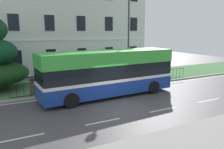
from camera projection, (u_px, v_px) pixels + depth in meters
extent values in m
cube|color=#454246|center=(120.00, 106.00, 14.23)|extent=(60.00, 56.00, 0.06)
cube|color=silver|center=(97.00, 92.00, 17.41)|extent=(54.00, 0.14, 0.01)
cube|color=silver|center=(22.00, 138.00, 9.95)|extent=(2.00, 0.12, 0.01)
cube|color=silver|center=(103.00, 122.00, 11.75)|extent=(2.00, 0.12, 0.01)
cube|color=silver|center=(163.00, 110.00, 13.55)|extent=(2.00, 0.12, 0.01)
cube|color=silver|center=(209.00, 100.00, 15.36)|extent=(2.00, 0.12, 0.01)
cube|color=#9E9E99|center=(94.00, 90.00, 17.81)|extent=(57.00, 0.24, 0.12)
cube|color=#437441|center=(81.00, 82.00, 20.53)|extent=(57.00, 6.01, 0.12)
cube|color=gray|center=(184.00, 144.00, 9.43)|extent=(57.00, 3.00, 0.01)
cube|color=silver|center=(67.00, 23.00, 28.94)|extent=(16.94, 10.47, 11.28)
cube|color=white|center=(81.00, 39.00, 24.72)|extent=(16.94, 0.06, 0.20)
cube|color=#2D333D|center=(82.00, 62.00, 25.20)|extent=(1.10, 0.06, 2.20)
cube|color=white|center=(16.00, 59.00, 21.99)|extent=(1.11, 0.04, 1.70)
cube|color=black|center=(16.00, 59.00, 21.98)|extent=(1.01, 0.03, 1.60)
cube|color=white|center=(51.00, 57.00, 23.52)|extent=(1.11, 0.04, 1.70)
cube|color=black|center=(51.00, 57.00, 23.50)|extent=(1.01, 0.03, 1.60)
cube|color=white|center=(82.00, 55.00, 25.05)|extent=(1.11, 0.04, 1.70)
cube|color=black|center=(82.00, 55.00, 25.03)|extent=(1.01, 0.03, 1.60)
cube|color=white|center=(109.00, 54.00, 26.57)|extent=(1.11, 0.04, 1.70)
cube|color=black|center=(109.00, 54.00, 26.56)|extent=(1.01, 0.03, 1.60)
cube|color=white|center=(133.00, 53.00, 28.10)|extent=(1.11, 0.04, 1.70)
cube|color=black|center=(133.00, 53.00, 28.08)|extent=(1.01, 0.03, 1.60)
cube|color=white|center=(13.00, 22.00, 21.33)|extent=(1.11, 0.04, 1.70)
cube|color=black|center=(13.00, 22.00, 21.32)|extent=(1.01, 0.03, 1.60)
cube|color=white|center=(49.00, 23.00, 22.86)|extent=(1.11, 0.04, 1.70)
cube|color=black|center=(50.00, 23.00, 22.84)|extent=(1.01, 0.03, 1.60)
cube|color=white|center=(81.00, 23.00, 24.39)|extent=(1.11, 0.04, 1.70)
cube|color=black|center=(81.00, 23.00, 24.37)|extent=(1.01, 0.03, 1.60)
cube|color=white|center=(109.00, 24.00, 25.91)|extent=(1.11, 0.04, 1.70)
cube|color=black|center=(109.00, 24.00, 25.90)|extent=(1.01, 0.03, 1.60)
cube|color=white|center=(134.00, 24.00, 27.44)|extent=(1.11, 0.04, 1.70)
cube|color=black|center=(134.00, 24.00, 27.42)|extent=(1.01, 0.03, 1.60)
cube|color=black|center=(113.00, 75.00, 18.67)|extent=(15.84, 0.04, 0.04)
cube|color=black|center=(113.00, 85.00, 18.84)|extent=(15.84, 0.04, 0.04)
cylinder|color=black|center=(9.00, 92.00, 15.20)|extent=(0.02, 0.02, 0.95)
cylinder|color=black|center=(17.00, 91.00, 15.40)|extent=(0.02, 0.02, 0.95)
cylinder|color=black|center=(24.00, 91.00, 15.60)|extent=(0.02, 0.02, 0.95)
cylinder|color=black|center=(30.00, 90.00, 15.81)|extent=(0.02, 0.02, 0.95)
cylinder|color=black|center=(37.00, 89.00, 16.01)|extent=(0.02, 0.02, 0.95)
cylinder|color=black|center=(44.00, 88.00, 16.22)|extent=(0.02, 0.02, 0.95)
cylinder|color=black|center=(50.00, 88.00, 16.42)|extent=(0.02, 0.02, 0.95)
cylinder|color=black|center=(56.00, 87.00, 16.62)|extent=(0.02, 0.02, 0.95)
cylinder|color=black|center=(62.00, 86.00, 16.83)|extent=(0.02, 0.02, 0.95)
cylinder|color=black|center=(68.00, 86.00, 17.03)|extent=(0.02, 0.02, 0.95)
cylinder|color=black|center=(74.00, 85.00, 17.23)|extent=(0.02, 0.02, 0.95)
cylinder|color=black|center=(79.00, 84.00, 17.44)|extent=(0.02, 0.02, 0.95)
cylinder|color=black|center=(85.00, 84.00, 17.64)|extent=(0.02, 0.02, 0.95)
cylinder|color=black|center=(90.00, 83.00, 17.85)|extent=(0.02, 0.02, 0.95)
cylinder|color=black|center=(95.00, 83.00, 18.05)|extent=(0.02, 0.02, 0.95)
cylinder|color=black|center=(101.00, 82.00, 18.25)|extent=(0.02, 0.02, 0.95)
cylinder|color=black|center=(106.00, 81.00, 18.46)|extent=(0.02, 0.02, 0.95)
cylinder|color=black|center=(110.00, 81.00, 18.66)|extent=(0.02, 0.02, 0.95)
cylinder|color=black|center=(115.00, 80.00, 18.87)|extent=(0.02, 0.02, 0.95)
cylinder|color=black|center=(120.00, 80.00, 19.07)|extent=(0.02, 0.02, 0.95)
cylinder|color=black|center=(125.00, 79.00, 19.27)|extent=(0.02, 0.02, 0.95)
cylinder|color=black|center=(129.00, 79.00, 19.48)|extent=(0.02, 0.02, 0.95)
cylinder|color=black|center=(133.00, 78.00, 19.68)|extent=(0.02, 0.02, 0.95)
cylinder|color=black|center=(138.00, 78.00, 19.89)|extent=(0.02, 0.02, 0.95)
cylinder|color=black|center=(142.00, 77.00, 20.09)|extent=(0.02, 0.02, 0.95)
cylinder|color=black|center=(146.00, 77.00, 20.29)|extent=(0.02, 0.02, 0.95)
cylinder|color=black|center=(150.00, 76.00, 20.50)|extent=(0.02, 0.02, 0.95)
cylinder|color=black|center=(154.00, 76.00, 20.70)|extent=(0.02, 0.02, 0.95)
cylinder|color=black|center=(158.00, 76.00, 20.90)|extent=(0.02, 0.02, 0.95)
cylinder|color=black|center=(162.00, 75.00, 21.11)|extent=(0.02, 0.02, 0.95)
cylinder|color=black|center=(166.00, 75.00, 21.31)|extent=(0.02, 0.02, 0.95)
cylinder|color=black|center=(169.00, 74.00, 21.52)|extent=(0.02, 0.02, 0.95)
cylinder|color=black|center=(173.00, 74.00, 21.72)|extent=(0.02, 0.02, 0.95)
cylinder|color=black|center=(176.00, 74.00, 21.92)|extent=(0.02, 0.02, 0.95)
cylinder|color=black|center=(180.00, 73.00, 22.13)|extent=(0.02, 0.02, 0.95)
cylinder|color=black|center=(183.00, 73.00, 22.33)|extent=(0.02, 0.02, 0.95)
cube|color=navy|center=(108.00, 85.00, 16.35)|extent=(10.03, 2.96, 1.09)
cube|color=white|center=(108.00, 78.00, 16.26)|extent=(10.05, 2.98, 0.20)
cube|color=black|center=(108.00, 71.00, 16.15)|extent=(9.95, 2.91, 1.03)
cube|color=green|center=(108.00, 57.00, 15.97)|extent=(10.03, 2.96, 0.91)
cube|color=black|center=(161.00, 66.00, 18.62)|extent=(0.16, 2.07, 0.95)
cube|color=black|center=(161.00, 54.00, 18.43)|extent=(0.15, 1.77, 0.58)
cylinder|color=silver|center=(154.00, 80.00, 19.54)|extent=(0.05, 0.20, 0.20)
cylinder|color=silver|center=(167.00, 84.00, 18.20)|extent=(0.05, 0.20, 0.20)
cylinder|color=black|center=(135.00, 81.00, 19.03)|extent=(0.97, 0.35, 0.96)
cylinder|color=black|center=(154.00, 87.00, 17.03)|extent=(0.97, 0.35, 0.96)
cylinder|color=black|center=(60.00, 92.00, 15.80)|extent=(0.97, 0.35, 0.96)
cylinder|color=black|center=(71.00, 100.00, 13.80)|extent=(0.97, 0.35, 0.96)
cylinder|color=#333338|center=(128.00, 42.00, 20.02)|extent=(0.14, 0.14, 7.18)
cylinder|color=#4C4742|center=(33.00, 88.00, 16.36)|extent=(0.49, 0.49, 1.00)
ellipsoid|color=black|center=(33.00, 80.00, 16.25)|extent=(0.50, 0.50, 0.17)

